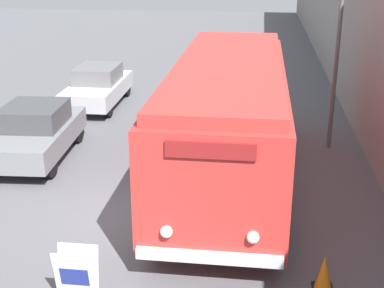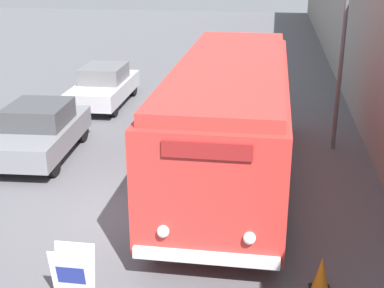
% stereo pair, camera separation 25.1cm
% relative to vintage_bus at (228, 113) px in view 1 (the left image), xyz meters
% --- Properties ---
extents(ground_plane, '(80.00, 80.00, 0.00)m').
position_rel_vintage_bus_xyz_m(ground_plane, '(-1.85, -2.47, -1.74)').
color(ground_plane, '#56565B').
extents(building_wall_right, '(0.30, 60.00, 6.14)m').
position_rel_vintage_bus_xyz_m(building_wall_right, '(3.99, 7.53, 1.34)').
color(building_wall_right, gray).
rests_on(building_wall_right, ground_plane).
extents(vintage_bus, '(2.68, 9.61, 3.05)m').
position_rel_vintage_bus_xyz_m(vintage_bus, '(0.00, 0.00, 0.00)').
color(vintage_bus, black).
rests_on(vintage_bus, ground_plane).
extents(sign_board, '(0.69, 0.37, 0.98)m').
position_rel_vintage_bus_xyz_m(sign_board, '(-2.15, -5.41, -1.26)').
color(sign_board, gray).
rests_on(sign_board, ground_plane).
extents(parked_car_near, '(2.11, 4.16, 1.52)m').
position_rel_vintage_bus_xyz_m(parked_car_near, '(-5.41, 0.73, -0.97)').
color(parked_car_near, black).
rests_on(parked_car_near, ground_plane).
extents(parked_car_mid, '(1.80, 4.25, 1.47)m').
position_rel_vintage_bus_xyz_m(parked_car_mid, '(-5.22, 6.12, -1.00)').
color(parked_car_mid, black).
rests_on(parked_car_mid, ground_plane).
extents(traffic_cone, '(0.36, 0.36, 0.68)m').
position_rel_vintage_bus_xyz_m(traffic_cone, '(1.98, -4.59, -1.40)').
color(traffic_cone, black).
rests_on(traffic_cone, ground_plane).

